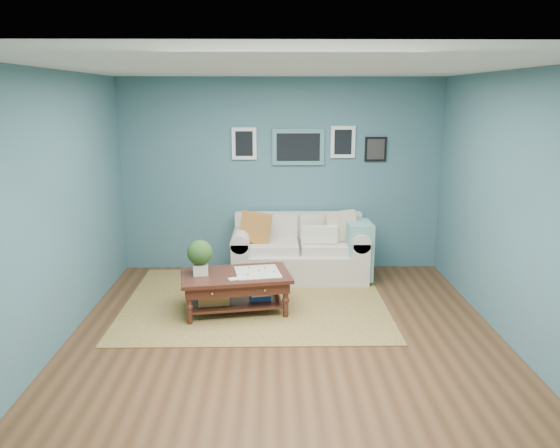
{
  "coord_description": "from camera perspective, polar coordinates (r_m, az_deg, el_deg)",
  "views": [
    {
      "loc": [
        -0.14,
        -5.13,
        2.45
      ],
      "look_at": [
        -0.04,
        1.0,
        1.0
      ],
      "focal_mm": 35.0,
      "sensor_mm": 36.0,
      "label": 1
    }
  ],
  "objects": [
    {
      "name": "loveseat",
      "position": [
        7.46,
        2.63,
        -2.76
      ],
      "size": [
        1.86,
        0.84,
        0.95
      ],
      "color": "silver",
      "rests_on": "ground"
    },
    {
      "name": "room_shell",
      "position": [
        5.3,
        0.7,
        1.44
      ],
      "size": [
        5.0,
        5.02,
        2.7
      ],
      "color": "brown",
      "rests_on": "ground"
    },
    {
      "name": "coffee_table",
      "position": [
        6.31,
        -5.28,
        -5.89
      ],
      "size": [
        1.34,
        0.91,
        0.86
      ],
      "rotation": [
        0.0,
        0.0,
        0.17
      ],
      "color": "#34180D",
      "rests_on": "ground"
    },
    {
      "name": "area_rug",
      "position": [
        6.71,
        -2.57,
        -8.07
      ],
      "size": [
        3.11,
        2.49,
        0.01
      ],
      "primitive_type": "cube",
      "color": "brown",
      "rests_on": "ground"
    }
  ]
}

